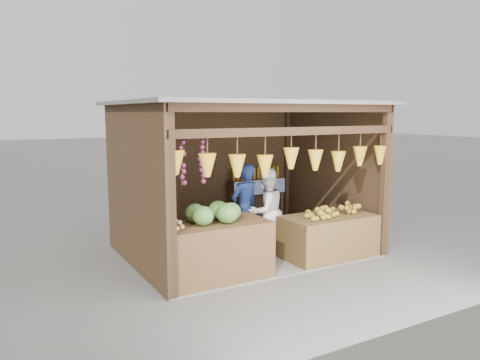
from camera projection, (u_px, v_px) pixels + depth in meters
name	position (u px, v px, depth m)	size (l,w,h in m)	color
ground	(244.00, 250.00, 8.45)	(80.00, 80.00, 0.00)	#514F49
stall_structure	(244.00, 159.00, 8.16)	(4.30, 3.30, 2.66)	slate
back_shelf	(257.00, 188.00, 9.95)	(1.25, 0.32, 1.32)	#382314
counter_left	(214.00, 251.00, 6.96)	(1.63, 0.85, 0.87)	#4D3619
counter_right	(328.00, 236.00, 8.01)	(1.60, 0.85, 0.73)	#4F381A
stool	(149.00, 256.00, 7.63)	(0.33, 0.33, 0.31)	black
man_standing	(244.00, 210.00, 8.10)	(0.59, 0.38, 1.61)	#14214E
woman_standing	(266.00, 211.00, 8.18)	(0.74, 0.58, 1.52)	silver
vendor_seated	(148.00, 215.00, 7.53)	(0.51, 0.33, 1.05)	brown
melon_pile	(213.00, 212.00, 6.88)	(1.00, 0.50, 0.32)	#235015
tanfruit_pile	(172.00, 224.00, 6.51)	(0.34, 0.40, 0.13)	tan
mango_pile	(332.00, 209.00, 7.99)	(1.40, 0.64, 0.22)	#B06817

